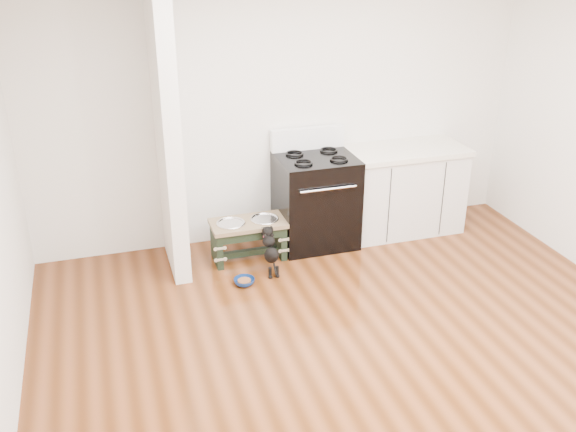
# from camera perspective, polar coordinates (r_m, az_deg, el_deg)

# --- Properties ---
(ground) EXTENTS (5.00, 5.00, 0.00)m
(ground) POSITION_cam_1_polar(r_m,az_deg,el_deg) (4.88, 8.20, -13.63)
(ground) COLOR #49230D
(ground) RESTS_ON ground
(room_shell) EXTENTS (5.00, 5.00, 5.00)m
(room_shell) POSITION_cam_1_polar(r_m,az_deg,el_deg) (4.09, 9.55, 4.56)
(room_shell) COLOR silver
(room_shell) RESTS_ON ground
(partition_wall) EXTENTS (0.15, 0.80, 2.70)m
(partition_wall) POSITION_cam_1_polar(r_m,az_deg,el_deg) (5.79, -10.71, 7.61)
(partition_wall) COLOR silver
(partition_wall) RESTS_ON ground
(oven_range) EXTENTS (0.76, 0.69, 1.14)m
(oven_range) POSITION_cam_1_polar(r_m,az_deg,el_deg) (6.45, 2.47, 1.53)
(oven_range) COLOR black
(oven_range) RESTS_ON ground
(cabinet_run) EXTENTS (1.24, 0.64, 0.91)m
(cabinet_run) POSITION_cam_1_polar(r_m,az_deg,el_deg) (6.84, 10.18, 2.32)
(cabinet_run) COLOR silver
(cabinet_run) RESTS_ON ground
(dog_feeder) EXTENTS (0.72, 0.38, 0.41)m
(dog_feeder) POSITION_cam_1_polar(r_m,az_deg,el_deg) (6.20, -3.55, -1.46)
(dog_feeder) COLOR black
(dog_feeder) RESTS_ON ground
(puppy) EXTENTS (0.13, 0.37, 0.44)m
(puppy) POSITION_cam_1_polar(r_m,az_deg,el_deg) (5.97, -1.58, -2.98)
(puppy) COLOR black
(puppy) RESTS_ON ground
(floor_bowl) EXTENTS (0.22, 0.22, 0.06)m
(floor_bowl) POSITION_cam_1_polar(r_m,az_deg,el_deg) (5.87, -3.90, -5.84)
(floor_bowl) COLOR navy
(floor_bowl) RESTS_ON ground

